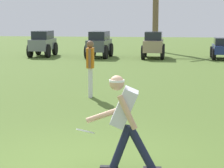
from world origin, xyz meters
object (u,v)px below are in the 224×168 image
frisbee_thrower (125,119)px  frisbee_in_flight (85,131)px  parked_car_slot_a (43,43)px  parked_car_slot_b (99,44)px  parked_car_slot_d (222,48)px  parked_car_slot_c (153,44)px  teammate_near_sideline (90,63)px  palm_tree_far_left (155,0)px

frisbee_thrower → frisbee_in_flight: frisbee_thrower is taller
parked_car_slot_a → parked_car_slot_b: size_ratio=0.98×
parked_car_slot_a → parked_car_slot_d: 9.67m
parked_car_slot_b → parked_car_slot_c: (2.91, -0.00, 0.00)m
frisbee_in_flight → parked_car_slot_b: 17.27m
parked_car_slot_a → parked_car_slot_c: size_ratio=1.00×
parked_car_slot_c → parked_car_slot_d: 3.55m
frisbee_thrower → parked_car_slot_c: size_ratio=0.60×
frisbee_in_flight → teammate_near_sideline: (-0.92, 5.61, 0.38)m
frisbee_in_flight → parked_car_slot_d: 17.53m
parked_car_slot_a → parked_car_slot_c: (6.12, -0.30, 0.00)m
parked_car_slot_c → parked_car_slot_d: bearing=-0.5°
parked_car_slot_a → parked_car_slot_c: same height
frisbee_in_flight → parked_car_slot_a: size_ratio=0.16×
palm_tree_far_left → parked_car_slot_b: bearing=-121.7°
frisbee_in_flight → teammate_near_sideline: size_ratio=0.24×
frisbee_in_flight → parked_car_slot_b: size_ratio=0.16×
parked_car_slot_a → palm_tree_far_left: size_ratio=0.43×
teammate_near_sideline → parked_car_slot_c: bearing=83.2°
parked_car_slot_d → palm_tree_far_left: (-3.61, 4.64, 2.63)m
frisbee_thrower → parked_car_slot_a: frisbee_thrower is taller
teammate_near_sideline → palm_tree_far_left: bearing=85.4°
palm_tree_far_left → parked_car_slot_a: bearing=-144.6°
frisbee_thrower → parked_car_slot_b: size_ratio=0.59×
frisbee_thrower → palm_tree_far_left: size_ratio=0.26×
parked_car_slot_c → palm_tree_far_left: bearing=90.8°
teammate_near_sideline → parked_car_slot_a: 12.71m
parked_car_slot_b → palm_tree_far_left: (2.84, 4.61, 2.45)m
teammate_near_sideline → frisbee_in_flight: bearing=-80.7°
frisbee_thrower → teammate_near_sideline: bearing=104.7°
parked_car_slot_a → parked_car_slot_b: bearing=-5.3°
frisbee_thrower → frisbee_in_flight: (-0.59, 0.17, -0.24)m
teammate_near_sideline → parked_car_slot_b: size_ratio=0.65×
frisbee_thrower → frisbee_in_flight: 0.66m
frisbee_in_flight → parked_car_slot_b: bearing=98.2°
parked_car_slot_a → palm_tree_far_left: bearing=35.4°
parked_car_slot_d → palm_tree_far_left: bearing=127.9°
frisbee_in_flight → parked_car_slot_a: bearing=108.1°
parked_car_slot_b → parked_car_slot_d: bearing=-0.3°
frisbee_thrower → palm_tree_far_left: 22.00m
frisbee_thrower → parked_car_slot_a: size_ratio=0.60×
teammate_near_sideline → parked_car_slot_c: 11.57m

